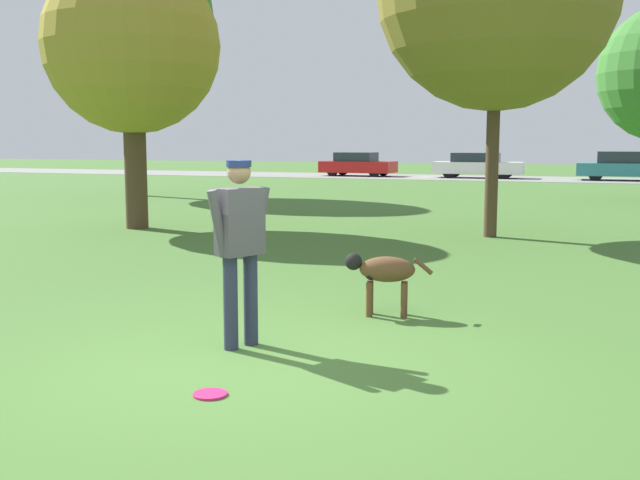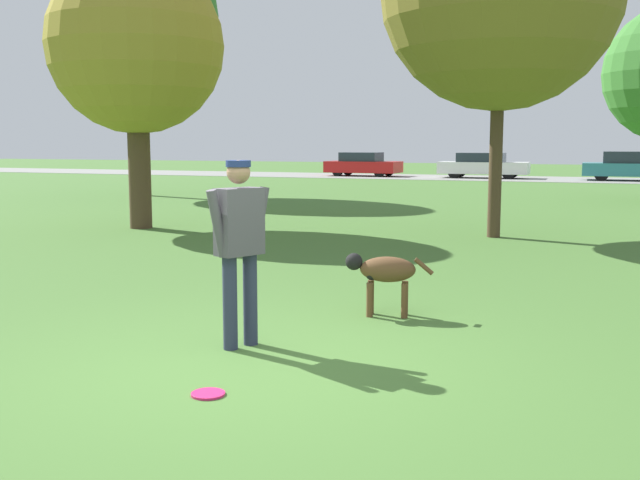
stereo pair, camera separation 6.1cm
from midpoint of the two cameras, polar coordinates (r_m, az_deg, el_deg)
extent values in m
plane|color=#426B2D|center=(6.36, -5.06, -9.46)|extent=(120.00, 120.00, 0.00)
cube|color=gray|center=(39.14, 17.23, 4.45)|extent=(120.00, 6.00, 0.01)
cylinder|color=#2D334C|center=(6.88, -5.08, -4.52)|extent=(0.17, 0.17, 0.85)
cylinder|color=#2D334C|center=(6.74, -6.61, -4.79)|extent=(0.17, 0.17, 0.85)
cube|color=#514C56|center=(6.69, -5.92, 1.40)|extent=(0.38, 0.47, 0.60)
cylinder|color=#514C56|center=(6.84, -4.36, 1.55)|extent=(0.17, 0.23, 0.60)
cylinder|color=#514C56|center=(6.55, -7.55, 1.25)|extent=(0.17, 0.23, 0.60)
sphere|color=#A87A5B|center=(6.66, -5.97, 5.18)|extent=(0.28, 0.28, 0.21)
cylinder|color=navy|center=(6.66, -5.98, 5.81)|extent=(0.30, 0.30, 0.06)
ellipsoid|color=brown|center=(7.99, 5.40, -2.24)|extent=(0.64, 0.40, 0.27)
ellipsoid|color=black|center=(8.01, 4.23, -2.56)|extent=(0.19, 0.22, 0.15)
sphere|color=black|center=(8.00, 2.82, -1.66)|extent=(0.22, 0.22, 0.18)
cylinder|color=brown|center=(7.99, 4.02, -4.57)|extent=(0.08, 0.08, 0.37)
cylinder|color=brown|center=(8.13, 4.10, -4.35)|extent=(0.08, 0.08, 0.37)
cylinder|color=brown|center=(7.97, 6.67, -4.63)|extent=(0.08, 0.08, 0.37)
cylinder|color=brown|center=(8.12, 6.70, -4.41)|extent=(0.08, 0.08, 0.37)
cylinder|color=brown|center=(7.97, 8.13, -2.00)|extent=(0.22, 0.10, 0.19)
cylinder|color=#E52366|center=(5.67, -8.21, -11.53)|extent=(0.25, 0.25, 0.02)
torus|color=#E52366|center=(5.67, -8.21, -11.53)|extent=(0.25, 0.25, 0.02)
cylinder|color=#4C3826|center=(16.55, -13.48, 5.16)|extent=(0.47, 0.47, 2.48)
sphere|color=olive|center=(16.66, -13.77, 14.21)|extent=(3.70, 3.70, 3.70)
cylinder|color=brown|center=(26.64, -13.11, 7.81)|extent=(0.31, 0.31, 4.19)
sphere|color=#38752D|center=(26.98, -13.37, 16.39)|extent=(5.14, 5.14, 5.14)
cylinder|color=#4C3826|center=(14.94, 13.35, 5.93)|extent=(0.25, 0.25, 2.99)
cube|color=red|center=(40.98, 3.36, 5.59)|extent=(4.05, 1.97, 0.61)
cube|color=#232D38|center=(41.00, 3.21, 6.35)|extent=(2.13, 1.64, 0.48)
cylinder|color=black|center=(41.34, 5.30, 5.28)|extent=(0.58, 0.22, 0.57)
cylinder|color=black|center=(39.84, 4.59, 5.21)|extent=(0.58, 0.22, 0.57)
cylinder|color=black|center=(42.14, 2.19, 5.35)|extent=(0.58, 0.22, 0.57)
cylinder|color=black|center=(40.67, 1.39, 5.28)|extent=(0.58, 0.22, 0.57)
cube|color=white|center=(39.49, 12.40, 5.40)|extent=(4.51, 1.68, 0.60)
cube|color=#232D38|center=(39.49, 12.22, 6.17)|extent=(2.35, 1.44, 0.47)
cylinder|color=black|center=(40.02, 14.47, 5.07)|extent=(0.66, 0.20, 0.66)
cylinder|color=black|center=(38.60, 14.21, 5.00)|extent=(0.66, 0.20, 0.66)
cylinder|color=black|center=(40.43, 10.64, 5.20)|extent=(0.66, 0.20, 0.66)
cylinder|color=black|center=(39.02, 10.25, 5.13)|extent=(0.66, 0.20, 0.66)
cube|color=teal|center=(38.95, 22.66, 4.98)|extent=(4.44, 1.92, 0.61)
cube|color=#232D38|center=(38.93, 22.50, 5.84)|extent=(2.32, 1.63, 0.55)
cylinder|color=black|center=(39.73, 20.68, 4.81)|extent=(0.67, 0.21, 0.66)
cylinder|color=black|center=(38.12, 20.70, 4.72)|extent=(0.67, 0.21, 0.66)
camera|label=1|loc=(0.03, -89.76, 0.03)|focal=42.00mm
camera|label=2|loc=(0.03, 90.24, -0.03)|focal=42.00mm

